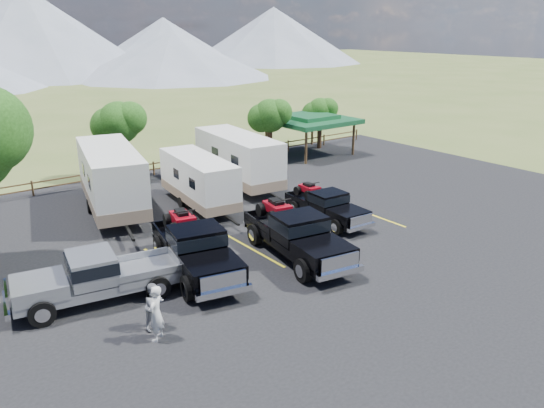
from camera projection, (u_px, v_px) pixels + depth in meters
ground at (339, 266)px, 23.05m from camera, size 320.00×320.00×0.00m
asphalt_lot at (295, 244)px, 25.31m from camera, size 44.00×34.00×0.04m
stall_lines at (282, 237)px, 26.06m from camera, size 12.12×5.50×0.01m
tree_ne_a at (270, 116)px, 39.93m from camera, size 3.11×2.92×4.76m
tree_ne_b at (320, 112)px, 44.23m from camera, size 2.77×2.59×4.27m
tree_north at (118, 123)px, 35.05m from camera, size 3.46×3.24×5.25m
rail_fence at (179, 163)px, 37.99m from camera, size 36.12×0.12×1.00m
pavilion at (310, 120)px, 42.44m from camera, size 6.20×6.20×3.22m
rig_left at (195, 247)px, 22.19m from camera, size 3.51×7.13×2.28m
rig_center at (296, 233)px, 23.65m from camera, size 3.23×7.10×2.28m
rig_right at (326, 205)px, 28.07m from camera, size 2.18×5.58×1.83m
trailer_left at (111, 179)px, 29.16m from camera, size 4.46×10.34×3.59m
trailer_center at (199, 181)px, 30.15m from camera, size 2.89×8.38×2.90m
trailer_right at (238, 160)px, 33.93m from camera, size 3.26×9.71×3.36m
pickup_silver at (97, 276)px, 19.84m from camera, size 6.63×3.04×1.91m
person_a at (156, 313)px, 17.31m from camera, size 0.84×0.80×1.94m
person_b at (155, 306)px, 18.04m from camera, size 1.00×0.90×1.67m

